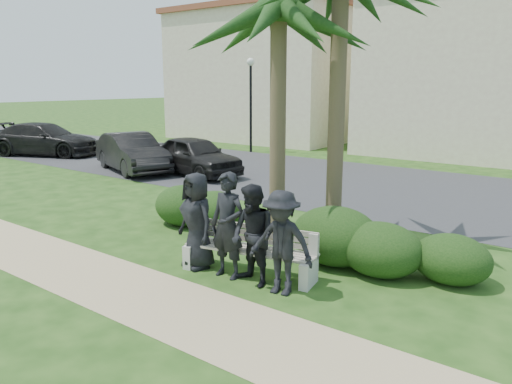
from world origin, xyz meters
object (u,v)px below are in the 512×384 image
man_a (197,221)px  man_b (228,226)px  street_lamp (251,88)px  palm_left (279,12)px  car_a (195,156)px  man_d (281,243)px  park_bench (250,254)px  car_b (132,153)px  car_c (45,139)px  man_c (253,236)px

man_a → man_b: (0.73, -0.02, 0.04)m
street_lamp → palm_left: bearing=-49.9°
street_lamp → car_a: 6.67m
palm_left → man_b: bearing=-76.1°
street_lamp → man_d: street_lamp is taller
park_bench → car_a: (-7.30, 6.23, 0.32)m
man_a → car_b: (-8.66, 5.62, -0.15)m
man_d → car_a: (-8.16, 6.55, -0.13)m
man_b → car_c: bearing=157.5°
man_a → man_c: bearing=11.4°
man_c → car_c: man_c is taller
man_c → car_a: 10.03m
palm_left → car_c: bearing=166.0°
palm_left → car_a: size_ratio=1.37×
car_b → street_lamp: bearing=17.8°
park_bench → man_a: size_ratio=1.42×
man_c → man_d: bearing=12.0°
man_a → car_b: size_ratio=0.40×
park_bench → man_b: size_ratio=1.35×
car_a → car_c: size_ratio=0.81×
palm_left → car_b: size_ratio=1.29×
park_bench → car_c: size_ratio=0.48×
man_a → man_d: 1.81m
palm_left → car_a: bearing=146.5°
street_lamp → park_bench: (9.41, -12.15, -2.58)m
man_c → palm_left: palm_left is taller
car_b → car_c: car_c is taller
man_b → palm_left: bearing=102.2°
man_a → man_c: man_a is taller
street_lamp → man_d: 16.29m
man_a → palm_left: (0.18, 2.17, 3.64)m
man_a → car_c: size_ratio=0.34×
man_d → palm_left: bearing=117.8°
man_a → car_a: (-6.35, 6.50, -0.17)m
car_b → man_b: bearing=-101.6°
man_d → car_c: man_d is taller
park_bench → man_d: (0.85, -0.32, 0.45)m
man_a → man_c: size_ratio=1.03×
man_b → car_a: 9.62m
man_b → car_b: size_ratio=0.42×
man_a → man_b: size_ratio=0.95×
palm_left → man_c: bearing=-64.0°
man_a → park_bench: bearing=28.7°
park_bench → man_a: 1.10m
man_a → car_b: man_a is taller
park_bench → man_d: 1.01m
man_d → man_b: bearing=170.2°
man_a → palm_left: palm_left is taller
park_bench → man_c: bearing=-57.2°
man_d → street_lamp: bearing=121.1°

